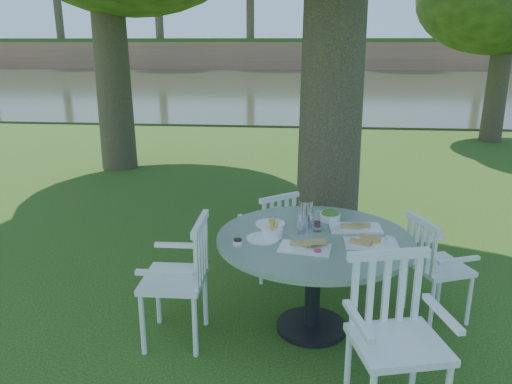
% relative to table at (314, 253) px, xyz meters
% --- Properties ---
extents(ground, '(140.00, 140.00, 0.00)m').
position_rel_table_xyz_m(ground, '(-0.54, 0.73, -0.65)').
color(ground, '#1B3C0C').
rests_on(ground, ground).
extents(table, '(1.48, 1.48, 0.79)m').
position_rel_table_xyz_m(table, '(0.00, 0.00, 0.00)').
color(table, black).
rests_on(table, ground).
extents(chair_ne, '(0.54, 0.56, 0.87)m').
position_rel_table_xyz_m(chair_ne, '(0.94, 0.27, -0.14)').
color(chair_ne, white).
rests_on(chair_ne, ground).
extents(chair_nw, '(0.59, 0.58, 0.85)m').
position_rel_table_xyz_m(chair_nw, '(-0.37, 0.91, -0.15)').
color(chair_nw, white).
rests_on(chair_nw, ground).
extents(chair_sw, '(0.47, 0.50, 0.97)m').
position_rel_table_xyz_m(chair_sw, '(-0.94, -0.24, -0.08)').
color(chair_sw, white).
rests_on(chair_sw, ground).
extents(chair_se, '(0.61, 0.59, 1.01)m').
position_rel_table_xyz_m(chair_se, '(0.45, -0.86, -0.06)').
color(chair_se, white).
rests_on(chair_se, ground).
extents(tableware, '(1.19, 0.84, 0.22)m').
position_rel_table_xyz_m(tableware, '(-0.01, 0.08, 0.18)').
color(tableware, white).
rests_on(tableware, table).
extents(river, '(100.00, 28.00, 0.12)m').
position_rel_table_xyz_m(river, '(-0.54, 23.73, -0.65)').
color(river, '#2C311D').
rests_on(river, ground).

